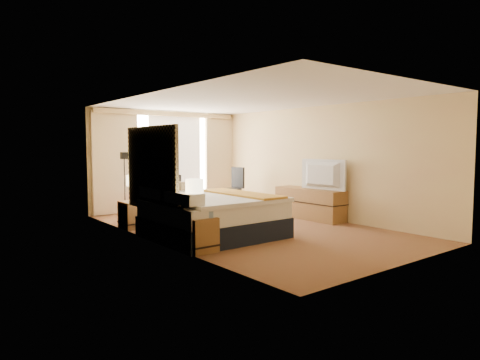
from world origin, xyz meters
TOP-DOWN VIEW (x-y plane):
  - floor at (0.00, 0.00)m, footprint 4.20×7.00m
  - ceiling at (0.00, 0.00)m, footprint 4.20×7.00m
  - wall_back at (0.00, 3.50)m, footprint 4.20×0.02m
  - wall_front at (0.00, -3.50)m, footprint 4.20×0.02m
  - wall_left at (-2.10, 0.00)m, footprint 0.02×7.00m
  - wall_right at (2.10, 0.00)m, footprint 0.02×7.00m
  - headboard at (-2.06, 0.20)m, footprint 0.06×1.85m
  - nightstand_left at (-1.87, -1.05)m, footprint 0.45×0.52m
  - nightstand_right at (-1.87, 1.45)m, footprint 0.45×0.52m
  - media_dresser at (1.83, 0.00)m, footprint 0.50×1.80m
  - window at (0.25, 3.47)m, footprint 2.30×0.02m
  - curtains at (-0.00, 3.39)m, footprint 4.12×0.19m
  - bed at (-1.06, -0.27)m, footprint 2.20×2.01m
  - loveseat at (-0.53, 2.49)m, footprint 1.67×1.16m
  - floor_lamp at (-1.52, 2.66)m, footprint 0.19×0.19m
  - desk_chair at (1.24, 2.11)m, footprint 0.55×0.55m
  - lamp_left at (-1.90, -0.98)m, footprint 0.29×0.29m
  - lamp_right at (-1.86, 1.45)m, footprint 0.25×0.25m
  - tissue_box at (-1.77, -1.19)m, footprint 0.13×0.13m
  - telephone at (-1.87, 1.35)m, footprint 0.18×0.14m
  - television at (1.78, -0.35)m, footprint 0.24×1.19m

SIDE VIEW (x-z plane):
  - floor at x=0.00m, z-range -0.01..0.01m
  - nightstand_left at x=-1.87m, z-range 0.00..0.55m
  - nightstand_right at x=-1.87m, z-range 0.00..0.55m
  - loveseat at x=-0.53m, z-range -0.16..0.79m
  - media_dresser at x=1.83m, z-range 0.00..0.70m
  - bed at x=-1.06m, z-range -0.14..0.92m
  - desk_chair at x=1.24m, z-range -0.06..1.07m
  - telephone at x=-1.87m, z-range 0.55..0.62m
  - tissue_box at x=-1.77m, z-range 0.55..0.65m
  - lamp_right at x=-1.86m, z-range 0.70..1.23m
  - lamp_left at x=-1.90m, z-range 0.72..1.32m
  - television at x=1.78m, z-range 0.70..1.38m
  - floor_lamp at x=-1.52m, z-range 0.32..1.86m
  - headboard at x=-2.06m, z-range 0.53..2.03m
  - wall_back at x=0.00m, z-range 0.00..2.60m
  - wall_front at x=0.00m, z-range 0.00..2.60m
  - wall_left at x=-2.10m, z-range 0.00..2.60m
  - wall_right at x=2.10m, z-range 0.00..2.60m
  - window at x=0.25m, z-range 0.17..2.47m
  - curtains at x=0.00m, z-range 0.13..2.69m
  - ceiling at x=0.00m, z-range 2.59..2.61m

